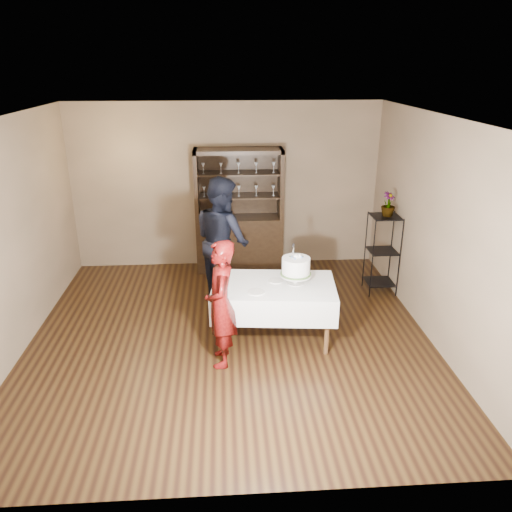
# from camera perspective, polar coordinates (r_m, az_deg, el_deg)

# --- Properties ---
(floor) EXTENTS (5.00, 5.00, 0.00)m
(floor) POSITION_cam_1_polar(r_m,az_deg,el_deg) (6.44, -2.93, -9.12)
(floor) COLOR black
(floor) RESTS_ON ground
(ceiling) EXTENTS (5.00, 5.00, 0.00)m
(ceiling) POSITION_cam_1_polar(r_m,az_deg,el_deg) (5.58, -3.46, 15.52)
(ceiling) COLOR silver
(ceiling) RESTS_ON back_wall
(back_wall) EXTENTS (5.00, 0.02, 2.70)m
(back_wall) POSITION_cam_1_polar(r_m,az_deg,el_deg) (8.28, -3.44, 7.95)
(back_wall) COLOR brown
(back_wall) RESTS_ON floor
(wall_left) EXTENTS (0.02, 5.00, 2.70)m
(wall_left) POSITION_cam_1_polar(r_m,az_deg,el_deg) (6.36, -26.30, 1.57)
(wall_left) COLOR brown
(wall_left) RESTS_ON floor
(wall_right) EXTENTS (0.02, 5.00, 2.70)m
(wall_right) POSITION_cam_1_polar(r_m,az_deg,el_deg) (6.40, 19.83, 2.66)
(wall_right) COLOR brown
(wall_right) RESTS_ON floor
(china_hutch) EXTENTS (1.40, 0.48, 2.00)m
(china_hutch) POSITION_cam_1_polar(r_m,az_deg,el_deg) (8.23, -1.92, 2.94)
(china_hutch) COLOR black
(china_hutch) RESTS_ON floor
(plant_etagere) EXTENTS (0.42, 0.42, 1.20)m
(plant_etagere) POSITION_cam_1_polar(r_m,az_deg,el_deg) (7.60, 14.23, 0.58)
(plant_etagere) COLOR black
(plant_etagere) RESTS_ON floor
(cake_table) EXTENTS (1.57, 1.06, 0.74)m
(cake_table) POSITION_cam_1_polar(r_m,az_deg,el_deg) (6.14, 2.03, -4.74)
(cake_table) COLOR silver
(cake_table) RESTS_ON floor
(woman) EXTENTS (0.37, 0.55, 1.49)m
(woman) POSITION_cam_1_polar(r_m,az_deg,el_deg) (5.59, -4.04, -5.50)
(woman) COLOR #360408
(woman) RESTS_ON floor
(man) EXTENTS (1.05, 1.12, 1.82)m
(man) POSITION_cam_1_polar(r_m,az_deg,el_deg) (7.07, -3.87, 1.85)
(man) COLOR black
(man) RESTS_ON floor
(cake) EXTENTS (0.43, 0.43, 0.53)m
(cake) POSITION_cam_1_polar(r_m,az_deg,el_deg) (6.02, 4.58, -1.32)
(cake) COLOR beige
(cake) RESTS_ON cake_table
(plate_near) EXTENTS (0.24, 0.24, 0.01)m
(plate_near) POSITION_cam_1_polar(r_m,az_deg,el_deg) (5.85, 0.02, -4.12)
(plate_near) COLOR beige
(plate_near) RESTS_ON cake_table
(plate_far) EXTENTS (0.23, 0.23, 0.01)m
(plate_far) POSITION_cam_1_polar(r_m,az_deg,el_deg) (6.14, 2.25, -2.85)
(plate_far) COLOR beige
(plate_far) RESTS_ON cake_table
(potted_plant) EXTENTS (0.27, 0.27, 0.35)m
(potted_plant) POSITION_cam_1_polar(r_m,az_deg,el_deg) (7.40, 14.89, 5.74)
(potted_plant) COLOR #476932
(potted_plant) RESTS_ON plant_etagere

